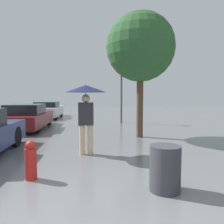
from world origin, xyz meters
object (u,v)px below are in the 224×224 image
(tree, at_px, (140,48))
(street_lamp, at_px, (121,77))
(parked_car_farthest, at_px, (48,110))
(fire_hydrant, at_px, (31,160))
(parked_car_middle, at_px, (27,117))
(trash_bin, at_px, (165,168))
(pedestrian, at_px, (86,99))

(tree, relative_size, street_lamp, 1.25)
(parked_car_farthest, xyz_separation_m, fire_hydrant, (2.13, -12.76, -0.19))
(fire_hydrant, bearing_deg, tree, 53.21)
(parked_car_middle, bearing_deg, street_lamp, 21.05)
(tree, distance_m, trash_bin, 6.03)
(parked_car_middle, height_order, street_lamp, street_lamp)
(trash_bin, bearing_deg, parked_car_farthest, 108.99)
(pedestrian, distance_m, tree, 3.83)
(pedestrian, xyz_separation_m, parked_car_middle, (-3.14, 5.20, -1.02))
(parked_car_middle, height_order, fire_hydrant, parked_car_middle)
(parked_car_farthest, bearing_deg, street_lamp, -35.80)
(pedestrian, bearing_deg, trash_bin, -60.59)
(trash_bin, bearing_deg, street_lamp, 86.68)
(parked_car_middle, xyz_separation_m, tree, (5.27, -2.72, 3.02))
(trash_bin, xyz_separation_m, fire_hydrant, (-2.53, 0.78, -0.01))
(tree, height_order, street_lamp, tree)
(pedestrian, bearing_deg, street_lamp, 74.32)
(parked_car_farthest, bearing_deg, fire_hydrant, -80.52)
(pedestrian, bearing_deg, parked_car_middle, 121.12)
(parked_car_middle, relative_size, street_lamp, 1.10)
(tree, xyz_separation_m, street_lamp, (-0.11, 4.71, -0.79))
(pedestrian, distance_m, fire_hydrant, 2.42)
(parked_car_farthest, distance_m, trash_bin, 14.31)
(tree, relative_size, fire_hydrant, 6.28)
(pedestrian, distance_m, trash_bin, 3.19)
(pedestrian, bearing_deg, fire_hydrant, -120.84)
(tree, bearing_deg, parked_car_farthest, 122.18)
(pedestrian, height_order, fire_hydrant, pedestrian)
(pedestrian, relative_size, tree, 0.40)
(street_lamp, height_order, trash_bin, street_lamp)
(street_lamp, height_order, fire_hydrant, street_lamp)
(parked_car_middle, distance_m, trash_bin, 9.04)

